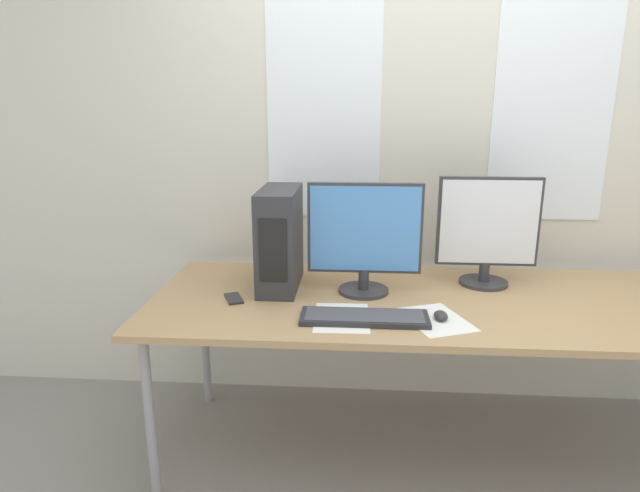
# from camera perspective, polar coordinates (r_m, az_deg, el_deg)

# --- Properties ---
(wall_back) EXTENTS (8.00, 0.07, 2.70)m
(wall_back) POSITION_cam_1_polar(r_m,az_deg,el_deg) (2.78, 12.01, 10.24)
(wall_back) COLOR beige
(wall_back) RESTS_ON ground_plane
(desk) EXTENTS (2.49, 0.92, 0.77)m
(desk) POSITION_cam_1_polar(r_m,az_deg,el_deg) (2.35, 13.07, -6.44)
(desk) COLOR tan
(desk) RESTS_ON ground_plane
(pc_tower) EXTENTS (0.17, 0.40, 0.44)m
(pc_tower) POSITION_cam_1_polar(r_m,az_deg,el_deg) (2.37, -4.30, 0.80)
(pc_tower) COLOR #2D2D33
(pc_tower) RESTS_ON desk
(monitor_main) EXTENTS (0.49, 0.22, 0.48)m
(monitor_main) POSITION_cam_1_polar(r_m,az_deg,el_deg) (2.29, 4.78, 0.99)
(monitor_main) COLOR #333338
(monitor_main) RESTS_ON desk
(monitor_right_near) EXTENTS (0.45, 0.22, 0.49)m
(monitor_right_near) POSITION_cam_1_polar(r_m,az_deg,el_deg) (2.50, 17.45, 1.61)
(monitor_right_near) COLOR #333338
(monitor_right_near) RESTS_ON desk
(keyboard) EXTENTS (0.49, 0.16, 0.02)m
(keyboard) POSITION_cam_1_polar(r_m,az_deg,el_deg) (2.06, 4.76, -7.60)
(keyboard) COLOR #28282D
(keyboard) RESTS_ON desk
(mouse) EXTENTS (0.05, 0.08, 0.03)m
(mouse) POSITION_cam_1_polar(r_m,az_deg,el_deg) (2.11, 12.76, -7.25)
(mouse) COLOR #2D2D2D
(mouse) RESTS_ON desk
(cell_phone) EXTENTS (0.11, 0.14, 0.01)m
(cell_phone) POSITION_cam_1_polar(r_m,az_deg,el_deg) (2.29, -9.19, -5.54)
(cell_phone) COLOR #232328
(cell_phone) RESTS_ON desk
(paper_sheet_left) EXTENTS (0.22, 0.30, 0.00)m
(paper_sheet_left) POSITION_cam_1_polar(r_m,az_deg,el_deg) (2.09, 2.33, -7.62)
(paper_sheet_left) COLOR white
(paper_sheet_left) RESTS_ON desk
(paper_sheet_front) EXTENTS (0.30, 0.35, 0.00)m
(paper_sheet_front) POSITION_cam_1_polar(r_m,az_deg,el_deg) (2.11, 12.23, -7.66)
(paper_sheet_front) COLOR white
(paper_sheet_front) RESTS_ON desk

